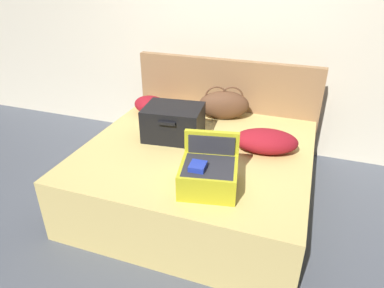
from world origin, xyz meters
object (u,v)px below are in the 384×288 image
(hard_case_medium, at_px, (209,173))
(hard_case_large, at_px, (174,122))
(duffel_bag, at_px, (224,105))
(bed, at_px, (197,174))
(pillow_near_headboard, at_px, (266,141))
(pillow_center_head, at_px, (151,105))

(hard_case_medium, bearing_deg, hard_case_large, 118.39)
(duffel_bag, bearing_deg, bed, -94.18)
(bed, distance_m, hard_case_large, 0.50)
(bed, xyz_separation_m, pillow_near_headboard, (0.54, 0.12, 0.36))
(hard_case_medium, xyz_separation_m, pillow_near_headboard, (0.29, 0.63, -0.02))
(duffel_bag, bearing_deg, hard_case_large, -119.39)
(hard_case_large, xyz_separation_m, pillow_near_headboard, (0.80, 0.00, -0.05))
(hard_case_large, distance_m, duffel_bag, 0.62)
(hard_case_large, relative_size, pillow_center_head, 1.46)
(duffel_bag, bearing_deg, pillow_near_headboard, -47.40)
(bed, distance_m, duffel_bag, 0.78)
(duffel_bag, xyz_separation_m, pillow_center_head, (-0.73, -0.12, -0.06))
(bed, relative_size, hard_case_large, 3.50)
(bed, bearing_deg, pillow_near_headboard, 12.53)
(bed, height_order, pillow_near_headboard, pillow_near_headboard)
(bed, height_order, hard_case_large, hard_case_large)
(hard_case_medium, xyz_separation_m, duffel_bag, (-0.21, 1.16, 0.03))
(hard_case_large, bearing_deg, hard_case_medium, -56.99)
(duffel_bag, relative_size, pillow_near_headboard, 1.03)
(hard_case_medium, distance_m, pillow_center_head, 1.40)
(hard_case_medium, distance_m, pillow_near_headboard, 0.69)
(duffel_bag, xyz_separation_m, pillow_near_headboard, (0.49, -0.54, -0.05))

